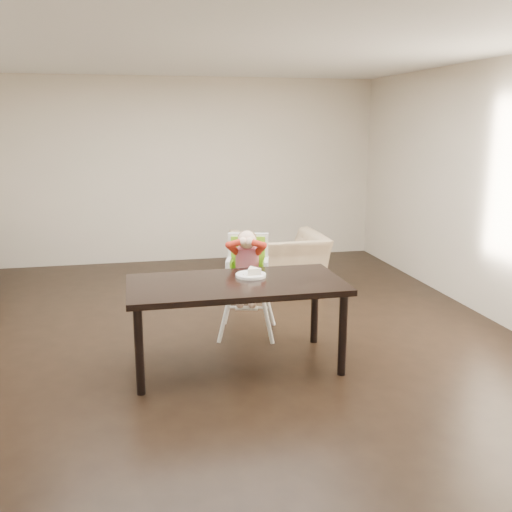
{
  "coord_description": "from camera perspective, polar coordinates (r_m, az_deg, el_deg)",
  "views": [
    {
      "loc": [
        -0.68,
        -5.04,
        2.05
      ],
      "look_at": [
        0.41,
        -0.05,
        0.85
      ],
      "focal_mm": 40.0,
      "sensor_mm": 36.0,
      "label": 1
    }
  ],
  "objects": [
    {
      "name": "dining_table",
      "position": [
        4.8,
        -2.0,
        -3.51
      ],
      "size": [
        1.8,
        0.9,
        0.75
      ],
      "color": "black",
      "rests_on": "ground"
    },
    {
      "name": "armchair",
      "position": [
        7.09,
        2.32,
        0.34
      ],
      "size": [
        1.1,
        0.73,
        0.94
      ],
      "primitive_type": "imported",
      "rotation": [
        0.0,
        0.0,
        3.17
      ],
      "color": "tan",
      "rests_on": "ground"
    },
    {
      "name": "room_walls",
      "position": [
        5.09,
        -4.67,
        10.97
      ],
      "size": [
        6.02,
        7.02,
        2.71
      ],
      "color": "beige",
      "rests_on": "ground"
    },
    {
      "name": "plate",
      "position": [
        4.93,
        -0.44,
        -1.77
      ],
      "size": [
        0.34,
        0.34,
        0.08
      ],
      "rotation": [
        0.0,
        0.0,
        -0.33
      ],
      "color": "white",
      "rests_on": "dining_table"
    },
    {
      "name": "ground",
      "position": [
        5.49,
        -4.31,
        -8.78
      ],
      "size": [
        7.0,
        7.0,
        0.0
      ],
      "primitive_type": "plane",
      "color": "black",
      "rests_on": "ground"
    },
    {
      "name": "high_chair",
      "position": [
        5.54,
        -0.87,
        -0.51
      ],
      "size": [
        0.53,
        0.53,
        1.04
      ],
      "rotation": [
        0.0,
        0.0,
        -0.27
      ],
      "color": "white",
      "rests_on": "ground"
    }
  ]
}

